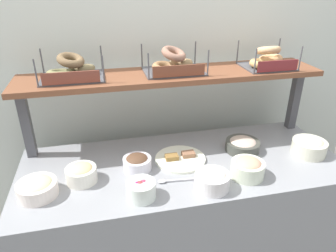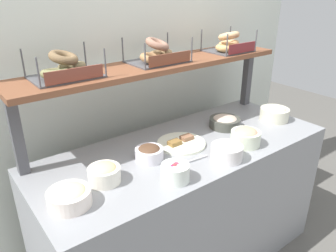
{
  "view_description": "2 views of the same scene",
  "coord_description": "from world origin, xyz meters",
  "px_view_note": "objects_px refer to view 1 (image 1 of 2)",
  "views": [
    {
      "loc": [
        -0.4,
        -1.39,
        1.79
      ],
      "look_at": [
        -0.09,
        0.0,
        1.08
      ],
      "focal_mm": 33.63,
      "sensor_mm": 36.0,
      "label": 1
    },
    {
      "loc": [
        -1.09,
        -1.26,
        1.72
      ],
      "look_at": [
        -0.12,
        0.01,
        1.0
      ],
      "focal_mm": 35.26,
      "sensor_mm": 36.0,
      "label": 2
    }
  ],
  "objects_px": {
    "bowl_lox_spread": "(248,168)",
    "serving_plate_white": "(180,159)",
    "bowl_egg_salad": "(81,173)",
    "bagel_basket_plain": "(267,59)",
    "serving_spoon_near_plate": "(170,181)",
    "bowl_beet_salad": "(141,189)",
    "bowl_cream_cheese": "(212,179)",
    "bowl_scallion_spread": "(37,188)",
    "bagel_basket_everything": "(173,64)",
    "bowl_potato_salad": "(309,146)",
    "bagel_basket_poppy": "(72,70)",
    "bowl_tuna_salad": "(243,145)",
    "bowl_chocolate_spread": "(137,163)"
  },
  "relations": [
    {
      "from": "bowl_beet_salad",
      "to": "bowl_cream_cheese",
      "type": "distance_m",
      "value": 0.34
    },
    {
      "from": "bowl_scallion_spread",
      "to": "bagel_basket_everything",
      "type": "height_order",
      "value": "bagel_basket_everything"
    },
    {
      "from": "bowl_beet_salad",
      "to": "bowl_tuna_salad",
      "type": "relative_size",
      "value": 0.69
    },
    {
      "from": "serving_spoon_near_plate",
      "to": "serving_plate_white",
      "type": "bearing_deg",
      "value": 61.36
    },
    {
      "from": "bagel_basket_everything",
      "to": "bowl_cream_cheese",
      "type": "bearing_deg",
      "value": -82.76
    },
    {
      "from": "bowl_lox_spread",
      "to": "bowl_cream_cheese",
      "type": "bearing_deg",
      "value": -166.1
    },
    {
      "from": "bowl_tuna_salad",
      "to": "bagel_basket_poppy",
      "type": "bearing_deg",
      "value": 165.98
    },
    {
      "from": "serving_plate_white",
      "to": "bagel_basket_plain",
      "type": "xyz_separation_m",
      "value": [
        0.58,
        0.22,
        0.47
      ]
    },
    {
      "from": "bowl_lox_spread",
      "to": "serving_plate_white",
      "type": "distance_m",
      "value": 0.37
    },
    {
      "from": "bowl_beet_salad",
      "to": "bowl_lox_spread",
      "type": "xyz_separation_m",
      "value": [
        0.55,
        0.05,
        0.01
      ]
    },
    {
      "from": "bowl_lox_spread",
      "to": "bowl_cream_cheese",
      "type": "xyz_separation_m",
      "value": [
        -0.21,
        -0.05,
        -0.0
      ]
    },
    {
      "from": "bowl_chocolate_spread",
      "to": "bowl_lox_spread",
      "type": "bearing_deg",
      "value": -19.08
    },
    {
      "from": "bowl_beet_salad",
      "to": "bowl_cream_cheese",
      "type": "height_order",
      "value": "bowl_cream_cheese"
    },
    {
      "from": "bowl_egg_salad",
      "to": "bowl_cream_cheese",
      "type": "height_order",
      "value": "bowl_cream_cheese"
    },
    {
      "from": "bowl_lox_spread",
      "to": "bagel_basket_plain",
      "type": "height_order",
      "value": "bagel_basket_plain"
    },
    {
      "from": "bowl_egg_salad",
      "to": "bagel_basket_everything",
      "type": "relative_size",
      "value": 0.46
    },
    {
      "from": "bowl_scallion_spread",
      "to": "bagel_basket_everything",
      "type": "distance_m",
      "value": 0.94
    },
    {
      "from": "bowl_potato_salad",
      "to": "bowl_tuna_salad",
      "type": "distance_m",
      "value": 0.37
    },
    {
      "from": "serving_plate_white",
      "to": "bagel_basket_poppy",
      "type": "height_order",
      "value": "bagel_basket_poppy"
    },
    {
      "from": "bowl_potato_salad",
      "to": "bowl_cream_cheese",
      "type": "xyz_separation_m",
      "value": [
        -0.65,
        -0.18,
        -0.0
      ]
    },
    {
      "from": "bowl_beet_salad",
      "to": "bowl_chocolate_spread",
      "type": "bearing_deg",
      "value": 86.59
    },
    {
      "from": "serving_spoon_near_plate",
      "to": "bowl_egg_salad",
      "type": "bearing_deg",
      "value": 166.39
    },
    {
      "from": "bowl_egg_salad",
      "to": "bagel_basket_plain",
      "type": "distance_m",
      "value": 1.22
    },
    {
      "from": "bagel_basket_poppy",
      "to": "bagel_basket_everything",
      "type": "distance_m",
      "value": 0.55
    },
    {
      "from": "bowl_egg_salad",
      "to": "bagel_basket_plain",
      "type": "bearing_deg",
      "value": 15.18
    },
    {
      "from": "bowl_beet_salad",
      "to": "bowl_egg_salad",
      "type": "distance_m",
      "value": 0.33
    },
    {
      "from": "bowl_beet_salad",
      "to": "bowl_tuna_salad",
      "type": "height_order",
      "value": "bowl_beet_salad"
    },
    {
      "from": "bowl_chocolate_spread",
      "to": "bagel_basket_everything",
      "type": "distance_m",
      "value": 0.58
    },
    {
      "from": "bowl_lox_spread",
      "to": "serving_plate_white",
      "type": "xyz_separation_m",
      "value": [
        -0.29,
        0.22,
        -0.04
      ]
    },
    {
      "from": "bowl_beet_salad",
      "to": "serving_spoon_near_plate",
      "type": "xyz_separation_m",
      "value": [
        0.16,
        0.09,
        -0.04
      ]
    },
    {
      "from": "bagel_basket_plain",
      "to": "bowl_egg_salad",
      "type": "bearing_deg",
      "value": -164.82
    },
    {
      "from": "serving_plate_white",
      "to": "serving_spoon_near_plate",
      "type": "bearing_deg",
      "value": -118.64
    },
    {
      "from": "bagel_basket_everything",
      "to": "bagel_basket_plain",
      "type": "height_order",
      "value": "bagel_basket_everything"
    },
    {
      "from": "bowl_beet_salad",
      "to": "bowl_egg_salad",
      "type": "relative_size",
      "value": 0.89
    },
    {
      "from": "bagel_basket_plain",
      "to": "bowl_chocolate_spread",
      "type": "bearing_deg",
      "value": -162.56
    },
    {
      "from": "bowl_scallion_spread",
      "to": "bagel_basket_poppy",
      "type": "distance_m",
      "value": 0.62
    },
    {
      "from": "bowl_lox_spread",
      "to": "bagel_basket_plain",
      "type": "xyz_separation_m",
      "value": [
        0.28,
        0.44,
        0.42
      ]
    },
    {
      "from": "bowl_scallion_spread",
      "to": "bowl_cream_cheese",
      "type": "height_order",
      "value": "bowl_cream_cheese"
    },
    {
      "from": "serving_plate_white",
      "to": "serving_spoon_near_plate",
      "type": "xyz_separation_m",
      "value": [
        -0.1,
        -0.18,
        -0.0
      ]
    },
    {
      "from": "bagel_basket_poppy",
      "to": "bagel_basket_everything",
      "type": "height_order",
      "value": "bagel_basket_everything"
    },
    {
      "from": "serving_spoon_near_plate",
      "to": "bagel_basket_poppy",
      "type": "distance_m",
      "value": 0.77
    },
    {
      "from": "serving_spoon_near_plate",
      "to": "bowl_scallion_spread",
      "type": "bearing_deg",
      "value": 176.77
    },
    {
      "from": "bowl_cream_cheese",
      "to": "bagel_basket_everything",
      "type": "height_order",
      "value": "bagel_basket_everything"
    },
    {
      "from": "bowl_lox_spread",
      "to": "bowl_tuna_salad",
      "type": "bearing_deg",
      "value": 70.34
    },
    {
      "from": "bowl_cream_cheese",
      "to": "bagel_basket_plain",
      "type": "height_order",
      "value": "bagel_basket_plain"
    },
    {
      "from": "bowl_scallion_spread",
      "to": "bowl_beet_salad",
      "type": "relative_size",
      "value": 1.36
    },
    {
      "from": "bagel_basket_everything",
      "to": "bowl_scallion_spread",
      "type": "bearing_deg",
      "value": -151.99
    },
    {
      "from": "bowl_chocolate_spread",
      "to": "serving_plate_white",
      "type": "height_order",
      "value": "bowl_chocolate_spread"
    },
    {
      "from": "serving_spoon_near_plate",
      "to": "bowl_beet_salad",
      "type": "bearing_deg",
      "value": -151.2
    },
    {
      "from": "bowl_potato_salad",
      "to": "serving_plate_white",
      "type": "distance_m",
      "value": 0.74
    }
  ]
}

